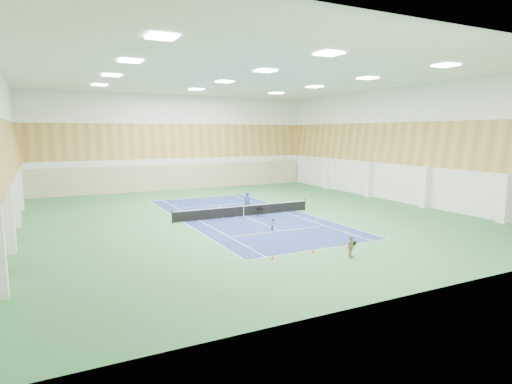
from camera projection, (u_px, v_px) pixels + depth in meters
ground at (244, 216)px, 37.55m from camera, size 40.00×40.00×0.00m
room_shell at (243, 148)px, 36.72m from camera, size 36.00×40.00×12.00m
wood_cladding at (243, 124)px, 36.44m from camera, size 36.00×40.00×8.00m
ceiling_light_grid at (243, 77)px, 35.89m from camera, size 21.40×25.40×0.06m
court_surface at (244, 216)px, 37.55m from camera, size 10.97×23.77×0.01m
tennis_balls_scatter at (244, 216)px, 37.55m from camera, size 10.57×22.77×0.07m
tennis_net at (244, 210)px, 37.48m from camera, size 12.80×0.10×1.10m
back_curtain at (178, 177)px, 54.78m from camera, size 35.40×0.16×3.20m
door_left_b at (8, 223)px, 29.39m from camera, size 0.08×1.80×2.20m
coach at (247, 203)px, 38.80m from camera, size 0.78×0.58×1.96m
child_court at (273, 224)px, 31.92m from camera, size 0.58×0.52×0.97m
child_apron at (351, 247)px, 25.09m from camera, size 0.84×0.60×1.32m
ball_cart at (260, 212)px, 37.37m from camera, size 0.57×0.57×0.85m
cone_svc_a at (246, 234)px, 30.37m from camera, size 0.22×0.22×0.24m
cone_svc_b at (260, 231)px, 31.25m from camera, size 0.22×0.22×0.24m
cone_svc_c at (297, 229)px, 31.92m from camera, size 0.22×0.22×0.24m
cone_svc_d at (313, 226)px, 33.33m from camera, size 0.18×0.18×0.20m
cone_base_a at (273, 257)px, 24.83m from camera, size 0.20×0.20×0.22m
cone_base_b at (313, 251)px, 26.18m from camera, size 0.23×0.23×0.25m
cone_base_c at (343, 244)px, 27.74m from camera, size 0.19×0.19×0.21m
cone_base_d at (373, 240)px, 28.98m from camera, size 0.18×0.18×0.20m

